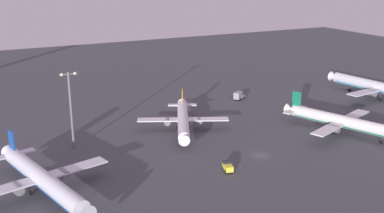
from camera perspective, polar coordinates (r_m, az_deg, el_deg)
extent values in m
plane|color=#424449|center=(129.31, 8.36, -5.96)|extent=(416.00, 416.00, 0.00)
cylinder|color=silver|center=(149.39, 18.24, -1.82)|extent=(16.15, 34.73, 3.77)
cone|color=silver|center=(157.74, 11.93, -0.35)|extent=(4.16, 3.80, 3.39)
cube|color=silver|center=(149.83, 17.89, -1.81)|extent=(31.09, 14.94, 0.35)
cube|color=silver|center=(156.78, 12.52, -0.42)|extent=(11.05, 6.09, 0.35)
cube|color=#146B4C|center=(155.79, 12.69, 0.62)|extent=(1.40, 3.07, 6.45)
cylinder|color=slate|center=(154.81, 18.74, -1.57)|extent=(3.30, 4.11, 2.18)
cylinder|color=slate|center=(145.33, 16.94, -2.59)|extent=(3.30, 4.11, 2.18)
cube|color=#146B4C|center=(149.71, 18.20, -2.20)|extent=(14.79, 31.93, 0.36)
cylinder|color=#333338|center=(145.98, 22.22, -3.41)|extent=(0.28, 0.28, 3.52)
cylinder|color=black|center=(146.56, 22.15, -4.06)|extent=(0.76, 1.16, 1.09)
cylinder|color=#333338|center=(152.79, 17.69, -2.06)|extent=(0.28, 0.28, 3.52)
cylinder|color=black|center=(153.34, 17.63, -2.68)|extent=(0.76, 1.16, 1.09)
cylinder|color=#333338|center=(149.02, 16.96, -2.47)|extent=(0.28, 0.28, 3.52)
cylinder|color=black|center=(149.59, 16.90, -3.10)|extent=(0.76, 1.16, 1.09)
cylinder|color=silver|center=(110.27, -17.81, -8.43)|extent=(12.85, 36.25, 3.85)
cone|color=silver|center=(94.38, -12.93, -12.50)|extent=(4.15, 3.27, 3.66)
cone|color=silver|center=(127.33, -21.39, -5.35)|extent=(4.06, 3.61, 3.46)
cube|color=silver|center=(111.22, -18.01, -8.34)|extent=(32.38, 12.03, 0.35)
cube|color=silver|center=(125.56, -21.10, -5.53)|extent=(11.39, 5.14, 0.35)
cube|color=#19479E|center=(124.20, -21.20, -4.25)|extent=(1.11, 3.21, 6.58)
cylinder|color=slate|center=(113.48, -15.39, -7.98)|extent=(3.07, 4.09, 2.23)
cylinder|color=slate|center=(109.79, -20.67, -9.37)|extent=(3.07, 4.09, 2.23)
cube|color=#19479E|center=(110.72, -17.76, -8.93)|extent=(11.75, 33.33, 0.36)
cylinder|color=#333338|center=(101.42, -15.00, -11.63)|extent=(0.28, 0.28, 3.59)
cylinder|color=black|center=(102.27, -14.92, -12.52)|extent=(0.67, 1.18, 1.11)
cylinder|color=#333338|center=(113.91, -17.22, -8.54)|extent=(0.28, 0.28, 3.59)
cylinder|color=black|center=(114.67, -17.14, -9.35)|extent=(0.67, 1.18, 1.11)
cylinder|color=#333338|center=(112.46, -19.30, -9.09)|extent=(0.28, 0.28, 3.59)
cylinder|color=black|center=(113.23, -19.21, -9.91)|extent=(0.67, 1.18, 1.11)
cylinder|color=white|center=(145.24, -1.10, -1.64)|extent=(16.39, 30.71, 3.40)
cone|color=white|center=(129.08, -0.96, -4.06)|extent=(3.83, 3.29, 3.23)
cone|color=white|center=(161.78, -1.21, 0.31)|extent=(3.82, 3.54, 3.06)
cube|color=white|center=(146.14, -1.11, -1.60)|extent=(27.52, 15.08, 0.31)
cube|color=white|center=(160.10, -1.20, 0.20)|extent=(9.84, 6.02, 0.31)
cube|color=orange|center=(159.08, -1.20, 1.11)|extent=(1.43, 2.72, 5.81)
cylinder|color=slate|center=(146.50, 0.82, -1.81)|extent=(3.12, 3.74, 1.97)
cylinder|color=slate|center=(146.35, -3.03, -1.85)|extent=(3.12, 3.74, 1.97)
cube|color=orange|center=(145.54, -1.10, -1.99)|extent=(15.02, 28.22, 0.32)
cylinder|color=#333338|center=(136.06, -1.02, -3.65)|extent=(0.25, 0.25, 3.17)
cylinder|color=black|center=(136.63, -1.02, -4.27)|extent=(0.73, 1.04, 0.98)
cylinder|color=#333338|center=(147.91, -0.35, -1.94)|extent=(0.25, 0.25, 3.17)
cylinder|color=black|center=(148.43, -0.35, -2.52)|extent=(0.73, 1.04, 0.98)
cylinder|color=#333338|center=(147.85, -1.87, -1.96)|extent=(0.25, 0.25, 3.17)
cylinder|color=black|center=(148.37, -1.87, -2.54)|extent=(0.73, 1.04, 0.98)
cylinder|color=silver|center=(194.65, 21.87, 2.22)|extent=(10.04, 40.67, 4.27)
cone|color=silver|center=(206.82, 16.94, 3.52)|extent=(4.40, 3.25, 4.06)
cube|color=silver|center=(194.11, 22.14, 2.09)|extent=(36.25, 9.62, 0.39)
cylinder|color=slate|center=(189.26, 21.07, 1.60)|extent=(3.03, 4.36, 2.47)
cube|color=#1984B2|center=(194.92, 21.83, 1.89)|extent=(9.15, 37.41, 0.40)
cylinder|color=#333338|center=(202.22, 18.79, 2.47)|extent=(0.31, 0.31, 3.99)
cylinder|color=black|center=(202.69, 18.74, 1.93)|extent=(0.62, 1.29, 1.24)
cylinder|color=#333338|center=(191.63, 22.08, 1.36)|extent=(0.31, 0.31, 3.99)
cylinder|color=black|center=(192.13, 22.02, 0.79)|extent=(0.62, 1.29, 1.24)
cube|color=yellow|center=(119.64, 4.30, -7.23)|extent=(2.53, 2.60, 1.10)
cube|color=#1E232D|center=(119.28, 4.31, -6.84)|extent=(2.30, 2.31, 0.70)
cube|color=yellow|center=(117.91, 4.52, -7.54)|extent=(2.54, 2.86, 1.40)
cylinder|color=black|center=(119.94, 3.87, -7.45)|extent=(0.55, 0.95, 0.90)
cylinder|color=black|center=(120.32, 4.66, -7.39)|extent=(0.55, 0.95, 0.90)
cylinder|color=black|center=(117.57, 4.17, -7.98)|extent=(0.55, 0.95, 0.90)
cylinder|color=black|center=(117.95, 4.98, -7.91)|extent=(0.55, 0.95, 0.90)
cube|color=gray|center=(182.95, 6.00, 1.33)|extent=(3.61, 3.50, 1.20)
cube|color=#1E232D|center=(182.70, 6.01, 1.62)|extent=(3.22, 3.16, 0.70)
cube|color=gray|center=(180.60, 5.67, 1.37)|extent=(4.27, 3.87, 2.60)
cylinder|color=black|center=(183.87, 5.75, 1.22)|extent=(0.92, 0.73, 0.90)
cylinder|color=black|center=(183.02, 6.35, 1.13)|extent=(0.92, 0.73, 0.90)
cylinder|color=black|center=(180.82, 5.27, 0.97)|extent=(0.92, 0.73, 0.90)
cylinder|color=black|center=(179.95, 5.87, 0.87)|extent=(0.92, 0.73, 0.90)
cylinder|color=slate|center=(133.47, -14.57, -0.54)|extent=(0.70, 0.70, 22.17)
cube|color=slate|center=(130.81, -14.91, 3.85)|extent=(4.80, 0.40, 0.40)
sphere|color=#F9EAB2|center=(130.48, -15.68, 3.76)|extent=(0.90, 0.90, 0.90)
sphere|color=#F9EAB2|center=(131.17, -14.14, 3.94)|extent=(0.90, 0.90, 0.90)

